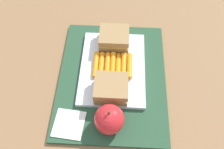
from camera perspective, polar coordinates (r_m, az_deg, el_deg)
ground_plane at (r=0.62m, az=0.06°, el=-1.05°), size 2.40×2.40×0.00m
lunchbag_mat at (r=0.61m, az=0.06°, el=-0.82°), size 0.36×0.28×0.01m
food_tray at (r=0.62m, az=0.18°, el=1.70°), size 0.23×0.17×0.01m
sandwich_half_left at (r=0.64m, az=0.54°, el=8.93°), size 0.07×0.08×0.04m
sandwich_half_right at (r=0.55m, az=-0.22°, el=-3.47°), size 0.07×0.08×0.04m
carrot_sticks_bundle at (r=0.60m, az=0.15°, el=2.32°), size 0.08×0.10×0.02m
apple at (r=0.52m, az=-0.66°, el=-11.02°), size 0.07×0.07×0.08m
paper_napkin at (r=0.56m, az=-10.63°, el=-11.96°), size 0.08×0.08×0.00m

